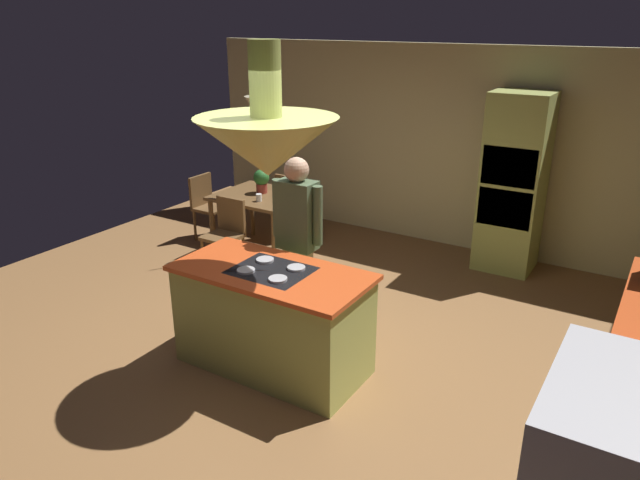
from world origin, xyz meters
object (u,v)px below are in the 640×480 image
object	(u,v)px
dining_table	(261,202)
chair_facing_island	(226,230)
chair_by_back_wall	(292,200)
kitchen_island	(273,319)
oven_tower	(513,183)
person_at_island	(297,234)
potted_plant_on_table	(261,180)
cup_on_table	(259,198)
chair_at_corner	(207,203)

from	to	relation	value
dining_table	chair_facing_island	size ratio (longest dim) A/B	1.25
chair_by_back_wall	dining_table	bearing A→B (deg)	90.00
kitchen_island	oven_tower	xyz separation A→B (m)	(1.10, 3.24, 0.59)
person_at_island	potted_plant_on_table	size ratio (longest dim) A/B	5.65
chair_by_back_wall	cup_on_table	distance (m)	0.98
person_at_island	chair_facing_island	bearing A→B (deg)	154.14
chair_at_corner	cup_on_table	xyz separation A→B (m)	(1.07, -0.23, 0.30)
chair_facing_island	chair_at_corner	bearing A→B (deg)	143.12
kitchen_island	chair_by_back_wall	size ratio (longest dim) A/B	1.89
oven_tower	chair_facing_island	bearing A→B (deg)	-146.77
kitchen_island	chair_at_corner	size ratio (longest dim) A/B	1.89
oven_tower	potted_plant_on_table	distance (m)	3.04
chair_by_back_wall	potted_plant_on_table	size ratio (longest dim) A/B	2.90
dining_table	potted_plant_on_table	distance (m)	0.28
chair_facing_island	potted_plant_on_table	world-z (taller)	potted_plant_on_table
chair_facing_island	cup_on_table	distance (m)	0.57
potted_plant_on_table	chair_facing_island	bearing A→B (deg)	-86.85
cup_on_table	chair_facing_island	bearing A→B (deg)	-107.77
dining_table	chair_by_back_wall	distance (m)	0.71
chair_facing_island	chair_at_corner	distance (m)	1.15
person_at_island	chair_at_corner	bearing A→B (deg)	149.65
oven_tower	chair_at_corner	size ratio (longest dim) A/B	2.40
oven_tower	cup_on_table	distance (m)	3.00
dining_table	person_at_island	bearing A→B (deg)	-43.35
chair_facing_island	kitchen_island	bearing A→B (deg)	-39.65
kitchen_island	potted_plant_on_table	bearing A→B (deg)	128.72
oven_tower	dining_table	world-z (taller)	oven_tower
person_at_island	chair_facing_island	xyz separation A→B (m)	(-1.51, 0.73, -0.47)
kitchen_island	chair_at_corner	bearing A→B (deg)	141.30
dining_table	person_at_island	world-z (taller)	person_at_island
chair_facing_island	cup_on_table	bearing A→B (deg)	72.23
oven_tower	chair_facing_island	world-z (taller)	oven_tower
chair_facing_island	potted_plant_on_table	size ratio (longest dim) A/B	2.90
chair_by_back_wall	chair_at_corner	xyz separation A→B (m)	(-0.92, -0.69, 0.00)
oven_tower	dining_table	bearing A→B (deg)	-157.79
kitchen_island	oven_tower	bearing A→B (deg)	71.26
kitchen_island	oven_tower	size ratio (longest dim) A/B	0.79
oven_tower	potted_plant_on_table	bearing A→B (deg)	-159.37
dining_table	chair_at_corner	distance (m)	0.93
person_at_island	chair_at_corner	world-z (taller)	person_at_island
dining_table	chair_at_corner	size ratio (longest dim) A/B	1.25
dining_table	person_at_island	xyz separation A→B (m)	(1.51, -1.42, 0.31)
person_at_island	cup_on_table	xyz separation A→B (m)	(-1.36, 1.19, -0.17)
person_at_island	chair_by_back_wall	distance (m)	2.64
oven_tower	chair_by_back_wall	bearing A→B (deg)	-170.83
kitchen_island	potted_plant_on_table	distance (m)	2.82
oven_tower	person_at_island	distance (m)	2.87
kitchen_island	chair_by_back_wall	xyz separation A→B (m)	(-1.70, 2.79, 0.04)
cup_on_table	chair_by_back_wall	bearing A→B (deg)	98.97
oven_tower	cup_on_table	size ratio (longest dim) A/B	23.20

